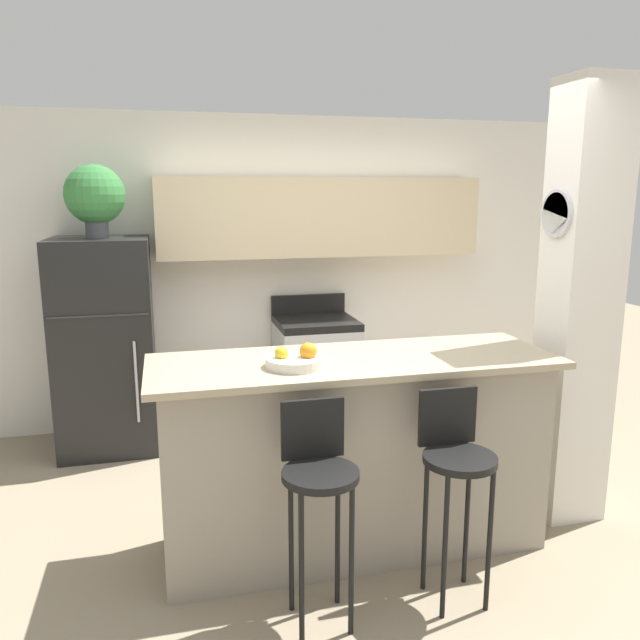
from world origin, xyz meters
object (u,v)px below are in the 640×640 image
(bar_stool_right, at_px, (456,464))
(fruit_bowl, at_px, (296,360))
(stove_range, at_px, (316,372))
(bar_stool_left, at_px, (318,479))
(refrigerator, at_px, (105,345))
(potted_plant_on_fridge, at_px, (95,196))

(bar_stool_right, xyz_separation_m, fruit_bowl, (-0.67, 0.45, 0.43))
(stove_range, bearing_deg, fruit_bowl, -106.55)
(bar_stool_left, bearing_deg, bar_stool_right, 0.00)
(bar_stool_right, bearing_deg, fruit_bowl, 146.06)
(refrigerator, distance_m, stove_range, 1.68)
(refrigerator, relative_size, fruit_bowl, 5.44)
(refrigerator, bearing_deg, fruit_bowl, -60.29)
(stove_range, height_order, bar_stool_right, stove_range)
(potted_plant_on_fridge, distance_m, fruit_bowl, 2.30)
(potted_plant_on_fridge, bearing_deg, bar_stool_right, -53.22)
(stove_range, height_order, bar_stool_left, stove_range)
(potted_plant_on_fridge, height_order, fruit_bowl, potted_plant_on_fridge)
(refrigerator, xyz_separation_m, fruit_bowl, (1.07, -1.88, 0.31))
(fruit_bowl, bearing_deg, stove_range, 73.45)
(fruit_bowl, bearing_deg, potted_plant_on_fridge, 119.71)
(stove_range, relative_size, bar_stool_left, 1.05)
(bar_stool_right, bearing_deg, potted_plant_on_fridge, 126.78)
(potted_plant_on_fridge, bearing_deg, fruit_bowl, -60.29)
(stove_range, relative_size, fruit_bowl, 3.63)
(refrigerator, height_order, bar_stool_right, refrigerator)
(bar_stool_left, bearing_deg, fruit_bowl, 90.57)
(bar_stool_left, xyz_separation_m, fruit_bowl, (-0.00, 0.45, 0.43))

